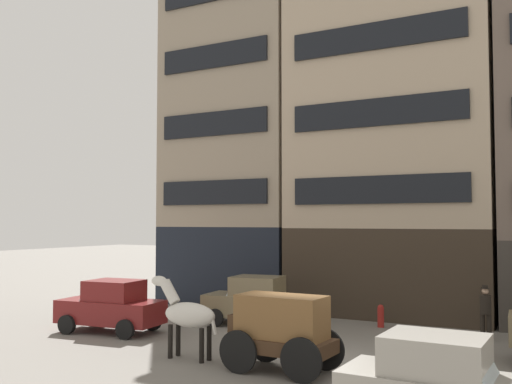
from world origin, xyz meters
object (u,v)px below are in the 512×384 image
object	(u,v)px
sedan_dark	(111,306)
sedan_light	(254,301)
fire_hydrant_curbside	(381,316)
pedestrian_officer	(486,310)
draft_horse	(187,314)
cargo_wagon	(280,327)

from	to	relation	value
sedan_dark	sedan_light	world-z (taller)	same
sedan_dark	fire_hydrant_curbside	distance (m)	9.77
pedestrian_officer	draft_horse	bearing A→B (deg)	-136.69
sedan_dark	pedestrian_officer	distance (m)	12.73
cargo_wagon	sedan_dark	world-z (taller)	cargo_wagon
draft_horse	sedan_light	xyz separation A→B (m)	(-0.82, 5.57, -0.36)
cargo_wagon	sedan_dark	size ratio (longest dim) A/B	0.77
fire_hydrant_curbside	sedan_light	bearing A→B (deg)	-156.70
sedan_light	pedestrian_officer	size ratio (longest dim) A/B	2.14
sedan_dark	fire_hydrant_curbside	bearing A→B (deg)	34.14
draft_horse	sedan_light	bearing A→B (deg)	98.40
draft_horse	sedan_dark	xyz separation A→B (m)	(-4.60, 1.94, -0.36)
sedan_dark	pedestrian_officer	xyz separation A→B (m)	(11.78, 4.83, 0.07)
draft_horse	pedestrian_officer	distance (m)	9.88
sedan_dark	sedan_light	size ratio (longest dim) A/B	1.00
sedan_light	fire_hydrant_curbside	size ratio (longest dim) A/B	4.63
cargo_wagon	draft_horse	world-z (taller)	draft_horse
cargo_wagon	pedestrian_officer	size ratio (longest dim) A/B	1.65
cargo_wagon	fire_hydrant_curbside	world-z (taller)	cargo_wagon
sedan_dark	fire_hydrant_curbside	xyz separation A→B (m)	(8.08, 5.48, -0.49)
cargo_wagon	pedestrian_officer	distance (m)	7.99
cargo_wagon	fire_hydrant_curbside	bearing A→B (deg)	85.93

